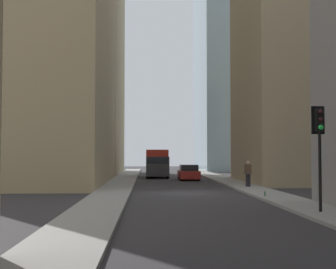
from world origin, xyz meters
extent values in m
plane|color=#302D30|center=(0.00, 0.00, 0.00)|extent=(135.00, 135.00, 0.00)
cube|color=gray|center=(0.00, 4.50, 0.07)|extent=(90.00, 2.20, 0.14)
cube|color=gray|center=(0.00, -4.50, 0.07)|extent=(90.00, 2.20, 0.14)
cube|color=#9E8966|center=(10.36, -10.60, 13.90)|extent=(12.63, 10.00, 27.80)
cube|color=#9E8966|center=(28.49, 10.60, 15.38)|extent=(18.86, 10.00, 30.76)
cube|color=red|center=(21.19, 1.40, 1.54)|extent=(4.60, 2.25, 2.60)
cube|color=#38383D|center=(17.99, 1.40, 1.19)|extent=(1.90, 2.25, 1.90)
cube|color=black|center=(17.99, 1.40, 1.79)|extent=(1.92, 2.09, 0.64)
cylinder|color=black|center=(17.99, 0.41, 0.44)|extent=(0.88, 0.28, 0.88)
cylinder|color=black|center=(17.99, 2.38, 0.44)|extent=(0.88, 0.28, 0.88)
cylinder|color=black|center=(22.59, 0.41, 0.44)|extent=(0.88, 0.28, 0.88)
cylinder|color=black|center=(22.59, 2.38, 0.44)|extent=(0.88, 0.28, 0.88)
cube|color=maroon|center=(15.05, -1.40, 0.53)|extent=(4.30, 1.78, 0.70)
cube|color=black|center=(14.85, -1.40, 1.15)|extent=(2.10, 1.58, 0.54)
cylinder|color=black|center=(16.40, -2.18, 0.32)|extent=(0.64, 0.22, 0.64)
cylinder|color=black|center=(16.40, -0.62, 0.32)|extent=(0.64, 0.22, 0.64)
cylinder|color=black|center=(13.70, -2.18, 0.32)|extent=(0.64, 0.22, 0.64)
cylinder|color=black|center=(13.70, -0.62, 0.32)|extent=(0.64, 0.22, 0.64)
cylinder|color=black|center=(-10.77, -4.26, 1.69)|extent=(0.12, 0.12, 3.10)
cube|color=black|center=(-10.77, -4.26, 3.69)|extent=(0.28, 0.32, 0.90)
cube|color=black|center=(-10.61, -4.26, 3.69)|extent=(0.03, 0.52, 1.10)
sphere|color=black|center=(-10.93, -4.26, 3.99)|extent=(0.20, 0.20, 0.20)
sphere|color=black|center=(-10.93, -4.26, 3.69)|extent=(0.20, 0.20, 0.20)
sphere|color=green|center=(-10.93, -4.26, 3.39)|extent=(0.20, 0.20, 0.20)
cylinder|color=black|center=(3.73, -4.61, 0.58)|extent=(0.16, 0.16, 0.88)
cylinder|color=black|center=(3.73, -4.44, 0.58)|extent=(0.16, 0.16, 0.88)
cube|color=#4C3828|center=(3.73, -4.52, 1.34)|extent=(0.26, 0.44, 0.64)
sphere|color=tan|center=(3.73, -4.52, 1.80)|extent=(0.22, 0.22, 0.22)
cylinder|color=#236033|center=(-3.75, -3.84, 0.24)|extent=(0.07, 0.07, 0.20)
cylinder|color=#236033|center=(-3.75, -3.84, 0.38)|extent=(0.03, 0.03, 0.07)
camera|label=1|loc=(-29.01, 2.42, 2.33)|focal=51.21mm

